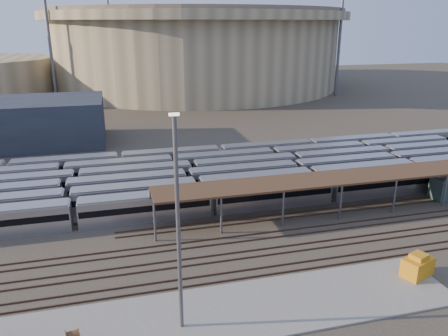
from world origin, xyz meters
TOP-DOWN VIEW (x-y plane):
  - ground at (0.00, 0.00)m, footprint 420.00×420.00m
  - apron at (-5.00, -15.00)m, footprint 50.00×9.00m
  - subway_trains at (0.84, 18.50)m, footprint 121.58×23.90m
  - inspection_shed at (22.00, 4.00)m, footprint 60.30×6.00m
  - empty_tracks at (0.00, -5.00)m, footprint 170.00×9.62m
  - stadium at (25.00, 140.00)m, footprint 124.00×124.00m
  - service_building at (-35.00, 55.00)m, footprint 42.00×20.00m
  - floodlight_0 at (-30.00, 110.00)m, footprint 4.00×1.00m
  - floodlight_2 at (70.00, 100.00)m, footprint 4.00×1.00m
  - floodlight_3 at (-10.00, 160.00)m, footprint 4.00×1.00m
  - yard_light_pole at (-7.50, -15.95)m, footprint 0.80×0.36m
  - yellow_equipment at (18.50, -14.10)m, footprint 3.83×3.09m

SIDE VIEW (x-z plane):
  - ground at x=0.00m, z-range 0.00..0.00m
  - empty_tracks at x=0.00m, z-range 0.00..0.18m
  - apron at x=-5.00m, z-range 0.00..0.20m
  - yellow_equipment at x=18.50m, z-range 0.20..2.27m
  - subway_trains at x=0.84m, z-range 0.00..3.60m
  - inspection_shed at x=22.00m, z-range 2.33..7.63m
  - service_building at x=-35.00m, z-range 0.00..10.00m
  - yard_light_pole at x=-7.50m, z-range 0.28..19.79m
  - stadium at x=25.00m, z-range 0.22..32.72m
  - floodlight_0 at x=-30.00m, z-range 1.45..39.85m
  - floodlight_2 at x=70.00m, z-range 1.45..39.85m
  - floodlight_3 at x=-10.00m, z-range 1.45..39.85m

